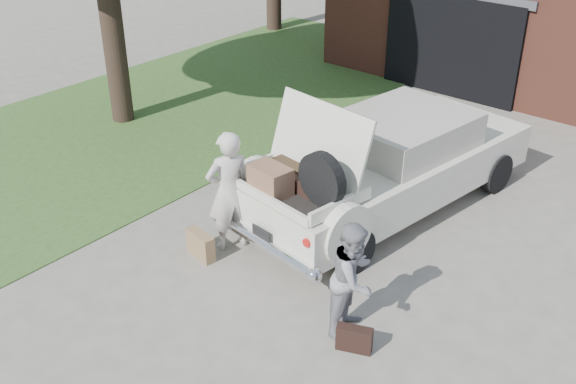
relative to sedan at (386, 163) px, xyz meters
The scene contains 7 objects.
ground 2.86m from the sedan, 94.14° to the right, with size 90.00×90.00×0.00m, color gray.
grass_strip 5.76m from the sedan, behind, with size 6.00×16.00×0.02m, color #2D4C1E.
sedan is the anchor object (origin of this frame).
woman_left 2.63m from the sedan, 113.99° to the right, with size 0.66×0.43×1.82m, color beige.
woman_right 3.07m from the sedan, 64.31° to the right, with size 0.72×0.56×1.49m, color gray.
suitcase_left 3.17m from the sedan, 112.68° to the right, with size 0.51×0.16×0.39m, color #96734C.
suitcase_right 3.51m from the sedan, 62.73° to the right, with size 0.42×0.13×0.33m, color black.
Camera 1 is at (5.07, -5.45, 5.46)m, focal length 42.00 mm.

